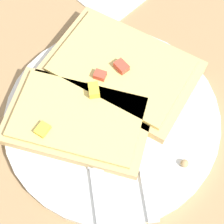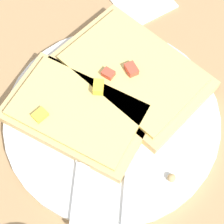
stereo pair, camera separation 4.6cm
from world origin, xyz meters
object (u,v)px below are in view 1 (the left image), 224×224
object	(u,v)px
plate	(112,118)
pizza_slice_corner	(78,119)
knife	(96,162)
pizza_slice_main	(122,69)
fork	(136,123)

from	to	relation	value
plate	pizza_slice_corner	world-z (taller)	pizza_slice_corner
knife	pizza_slice_main	world-z (taller)	pizza_slice_main
plate	knife	xyz separation A→B (m)	(-0.03, 0.06, 0.01)
fork	pizza_slice_corner	world-z (taller)	pizza_slice_corner
knife	fork	bearing A→B (deg)	-53.31
plate	fork	distance (m)	0.03
fork	knife	xyz separation A→B (m)	(-0.00, 0.07, 0.00)
fork	knife	bearing A→B (deg)	127.66
pizza_slice_corner	pizza_slice_main	bearing A→B (deg)	68.87
pizza_slice_main	pizza_slice_corner	world-z (taller)	pizza_slice_corner
fork	pizza_slice_corner	xyz separation A→B (m)	(0.05, 0.05, 0.01)
plate	fork	bearing A→B (deg)	-156.58
pizza_slice_main	plate	bearing A→B (deg)	-70.62
knife	pizza_slice_corner	xyz separation A→B (m)	(0.05, -0.02, 0.01)
plate	fork	xyz separation A→B (m)	(-0.03, -0.01, 0.01)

